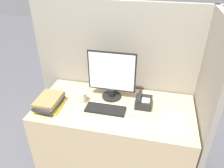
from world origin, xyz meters
The scene contains 10 objects.
cubicle_panel_rear centered at (0.00, 0.78, 0.82)m, with size 1.91×0.04×1.64m.
cubicle_panel_right centered at (0.79, 0.40, 0.82)m, with size 0.04×0.80×1.64m.
desk centered at (0.00, 0.37, 0.37)m, with size 1.51×0.74×0.73m.
monitor centered at (-0.06, 0.53, 0.97)m, with size 0.47×0.20×0.49m.
keyboard centered at (-0.07, 0.30, 0.74)m, with size 0.38×0.15×0.02m.
mouse centered at (0.17, 0.27, 0.75)m, with size 0.06×0.04×0.03m.
coffee_cup centered at (-0.33, 0.38, 0.79)m, with size 0.10×0.10×0.11m.
book_stack centered at (-0.60, 0.23, 0.79)m, with size 0.25×0.32×0.11m.
desk_telephone centered at (0.27, 0.45, 0.78)m, with size 0.16×0.18×0.12m.
paper_pile centered at (0.58, 0.26, 0.74)m, with size 0.20×0.27×0.01m.
Camera 1 is at (0.35, -1.28, 2.00)m, focal length 35.00 mm.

